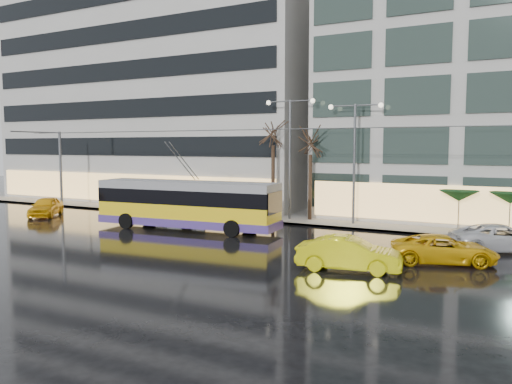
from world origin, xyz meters
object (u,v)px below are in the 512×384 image
Objects in this scene: street_lamp_near at (290,142)px; taxi_a at (46,207)px; trolleybus at (187,206)px; bus_shelter at (178,190)px.

taxi_a is (-18.59, -6.91, -5.21)m from street_lamp_near.
taxi_a is at bearing 179.84° from trolleybus.
street_lamp_near is (10.38, 0.11, 4.03)m from bus_shelter.
street_lamp_near is at bearing 0.63° from bus_shelter.
bus_shelter is (-5.79, 6.83, 0.34)m from trolleybus.
street_lamp_near reaches higher than trolleybus.
street_lamp_near reaches higher than bus_shelter.
street_lamp_near is (4.59, 6.95, 4.37)m from trolleybus.
trolleybus is at bearing -49.73° from bus_shelter.
trolleybus is 1.45× the size of street_lamp_near.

